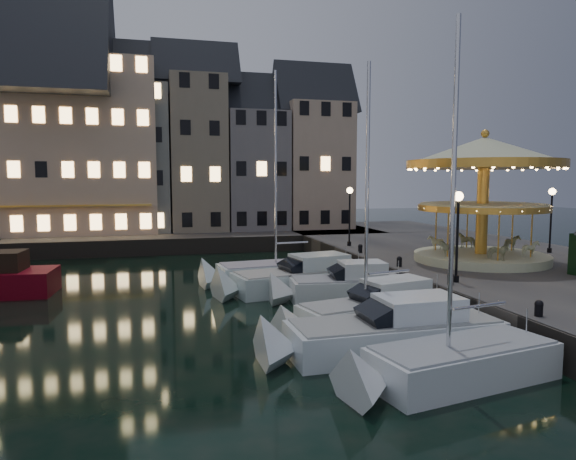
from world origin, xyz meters
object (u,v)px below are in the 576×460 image
object	(u,v)px
bollard_b	(450,278)
streetlamp_c	(350,208)
streetlamp_b	(458,223)
streetlamp_d	(551,211)
motorboat_e	(298,280)
bollard_c	(399,261)
carousel	(484,175)
bollard_a	(539,308)
motorboat_a	(448,367)
bollard_d	(360,248)
motorboat_f	(280,273)
motorboat_c	(371,313)
motorboat_d	(340,288)
motorboat_b	(384,335)

from	to	relation	value
bollard_b	streetlamp_c	bearing A→B (deg)	87.55
streetlamp_b	streetlamp_d	world-z (taller)	same
streetlamp_d	motorboat_e	size ratio (longest dim) A/B	0.47
streetlamp_b	bollard_c	bearing A→B (deg)	97.59
carousel	bollard_a	bearing A→B (deg)	-116.14
streetlamp_d	motorboat_a	distance (m)	22.35
streetlamp_b	bollard_a	distance (m)	6.50
streetlamp_d	bollard_d	size ratio (longest dim) A/B	7.32
bollard_c	motorboat_f	size ratio (longest dim) A/B	0.05
motorboat_c	motorboat_d	world-z (taller)	motorboat_c
streetlamp_c	motorboat_c	distance (m)	16.56
motorboat_f	streetlamp_d	bearing A→B (deg)	-4.72
motorboat_f	motorboat_d	bearing A→B (deg)	-72.24
streetlamp_c	bollard_d	size ratio (longest dim) A/B	7.32
motorboat_d	carousel	distance (m)	11.09
bollard_a	motorboat_a	distance (m)	4.98
streetlamp_d	bollard_a	xyz separation A→B (m)	(-11.90, -13.00, -2.41)
motorboat_d	bollard_a	bearing A→B (deg)	-66.15
bollard_a	streetlamp_d	bearing A→B (deg)	47.53
bollard_c	motorboat_a	xyz separation A→B (m)	(-4.55, -12.21, -1.07)
streetlamp_b	bollard_d	xyz separation A→B (m)	(-0.60, 10.00, -2.41)
streetlamp_c	bollard_a	xyz separation A→B (m)	(-0.60, -19.50, -2.41)
streetlamp_c	motorboat_c	size ratio (longest dim) A/B	0.40
bollard_c	bollard_d	xyz separation A→B (m)	(0.00, 5.50, 0.00)
bollard_c	motorboat_b	size ratio (longest dim) A/B	0.07
streetlamp_d	motorboat_a	size ratio (longest dim) A/B	0.36
bollard_a	carousel	world-z (taller)	carousel
streetlamp_b	motorboat_c	size ratio (longest dim) A/B	0.40
motorboat_a	motorboat_d	distance (m)	10.69
streetlamp_b	motorboat_f	size ratio (longest dim) A/B	0.33
motorboat_a	carousel	bearing A→B (deg)	51.91
bollard_c	motorboat_e	bearing A→B (deg)	168.77
motorboat_a	bollard_c	bearing A→B (deg)	69.55
streetlamp_c	motorboat_b	size ratio (longest dim) A/B	0.49
bollard_d	motorboat_d	size ratio (longest dim) A/B	0.08
motorboat_a	carousel	xyz separation A→B (m)	(9.94, 12.68, 5.72)
streetlamp_c	motorboat_f	bearing A→B (deg)	-141.40
streetlamp_b	motorboat_d	xyz separation A→B (m)	(-4.56, 2.96, -3.38)
motorboat_a	motorboat_e	xyz separation A→B (m)	(-0.88, 13.29, 0.11)
motorboat_c	motorboat_f	bearing A→B (deg)	96.98
motorboat_a	motorboat_e	world-z (taller)	motorboat_a
motorboat_e	motorboat_f	bearing A→B (deg)	95.64
motorboat_c	carousel	xyz separation A→B (m)	(9.83, 6.87, 5.58)
motorboat_d	motorboat_e	size ratio (longest dim) A/B	0.78
motorboat_c	carousel	size ratio (longest dim) A/B	1.22
streetlamp_d	motorboat_e	distance (m)	17.72
bollard_b	motorboat_d	xyz separation A→B (m)	(-3.96, 3.46, -0.97)
motorboat_b	streetlamp_c	bearing A→B (deg)	72.37
streetlamp_b	motorboat_d	world-z (taller)	streetlamp_b
bollard_b	motorboat_d	bearing A→B (deg)	138.84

